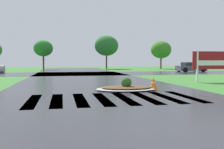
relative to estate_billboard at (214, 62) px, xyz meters
name	(u,v)px	position (x,y,z in m)	size (l,w,h in m)	color
ground_plane	(169,142)	(-8.64, -11.67, -1.53)	(120.00, 120.00, 0.10)	#38722D
asphalt_roadway	(98,87)	(-8.64, -1.67, -1.47)	(10.22, 80.00, 0.01)	#2B2B30
asphalt_cross_road	(79,74)	(-8.64, 13.73, -1.47)	(90.00, 9.20, 0.01)	#2B2B30
crosswalk_stripes	(114,99)	(-8.64, -6.31, -1.47)	(6.75, 3.59, 0.01)	white
estate_billboard	(214,62)	(0.00, 0.00, 0.00)	(3.18, 0.29, 2.26)	white
median_island	(126,88)	(-7.38, -3.50, -1.35)	(3.19, 2.19, 0.68)	#9E9B93
car_white_sedan	(191,67)	(6.73, 15.48, -0.86)	(3.99, 2.11, 1.33)	#4C545B
traffic_cone	(153,84)	(-5.94, -3.67, -1.15)	(0.43, 0.43, 0.68)	orange
background_treeline	(94,48)	(-4.92, 29.21, 2.38)	(33.83, 5.61, 6.20)	#4C3823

